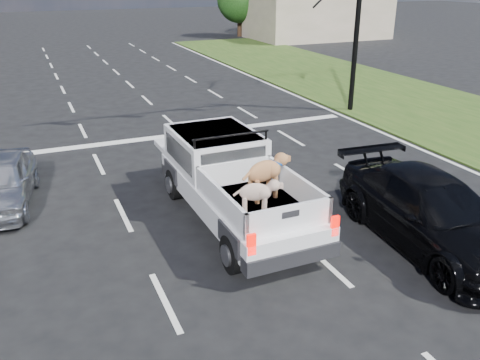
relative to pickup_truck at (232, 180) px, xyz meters
The scene contains 7 objects.
ground 3.07m from the pickup_truck, 105.17° to the right, with size 160.00×160.00×0.00m, color black.
road_markings 3.97m from the pickup_truck, 101.41° to the left, with size 17.75×60.00×0.01m.
building_right 37.75m from the pickup_truck, 55.75° to the left, with size 12.00×7.00×3.60m, color #BDA990.
tree_far_d 38.43m from the pickup_truck, 66.59° to the left, with size 4.20×4.20×5.40m.
pickup_truck is the anchor object (origin of this frame).
silver_sedan 6.12m from the pickup_truck, 150.07° to the left, with size 1.58×3.92×1.34m, color #B8BAC0.
black_coupe 4.66m from the pickup_truck, 39.79° to the right, with size 2.19×5.38×1.56m, color black.
Camera 1 is at (-3.57, -7.84, 5.75)m, focal length 38.00 mm.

